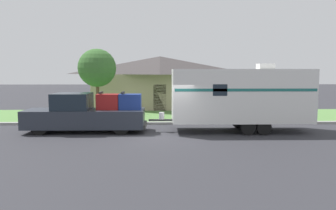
% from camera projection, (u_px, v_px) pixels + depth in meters
% --- Properties ---
extents(ground_plane, '(120.00, 120.00, 0.00)m').
position_uv_depth(ground_plane, '(168.00, 137.00, 15.79)').
color(ground_plane, '#2D2D33').
extents(curb_strip, '(80.00, 0.30, 0.14)m').
position_uv_depth(curb_strip, '(167.00, 123.00, 19.51)').
color(curb_strip, '#999993').
rests_on(curb_strip, ground_plane).
extents(lawn_strip, '(80.00, 7.00, 0.03)m').
position_uv_depth(lawn_strip, '(166.00, 116.00, 23.14)').
color(lawn_strip, '#568442').
rests_on(lawn_strip, ground_plane).
extents(house_across_street, '(11.71, 7.24, 4.43)m').
position_uv_depth(house_across_street, '(160.00, 81.00, 28.89)').
color(house_across_street, tan).
rests_on(house_across_street, ground_plane).
extents(pickup_truck, '(6.24, 1.90, 2.09)m').
position_uv_depth(pickup_truck, '(86.00, 114.00, 17.01)').
color(pickup_truck, black).
rests_on(pickup_truck, ground_plane).
extents(travel_trailer, '(8.34, 2.40, 3.55)m').
position_uv_depth(travel_trailer, '(240.00, 95.00, 17.08)').
color(travel_trailer, black).
rests_on(travel_trailer, ground_plane).
extents(mailbox, '(0.48, 0.20, 1.39)m').
position_uv_depth(mailbox, '(179.00, 105.00, 20.31)').
color(mailbox, brown).
rests_on(mailbox, ground_plane).
extents(tree_in_yard, '(2.69, 2.69, 4.72)m').
position_uv_depth(tree_in_yard, '(97.00, 68.00, 23.12)').
color(tree_in_yard, brown).
rests_on(tree_in_yard, ground_plane).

